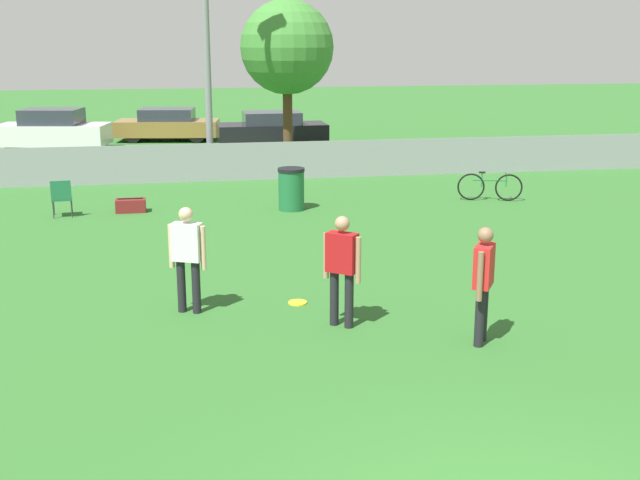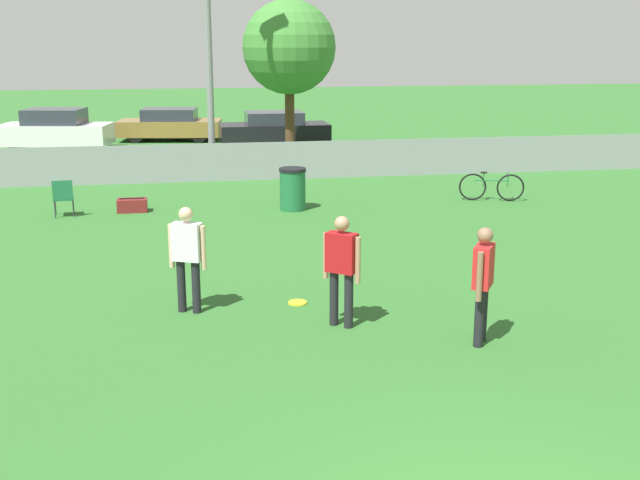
% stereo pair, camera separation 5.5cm
% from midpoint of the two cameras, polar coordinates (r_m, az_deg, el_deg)
% --- Properties ---
extents(fence_backline, '(24.59, 0.07, 1.21)m').
position_cam_midpoint_polar(fence_backline, '(23.54, -3.43, 5.64)').
color(fence_backline, gray).
rests_on(fence_backline, ground_plane).
extents(tree_near_pole, '(3.09, 3.09, 5.27)m').
position_cam_midpoint_polar(tree_near_pole, '(27.18, -2.15, 13.51)').
color(tree_near_pole, '#4C331E').
rests_on(tree_near_pole, ground_plane).
extents(player_defender_red, '(0.42, 0.52, 1.64)m').
position_cam_midpoint_polar(player_defender_red, '(11.05, 11.65, -2.60)').
color(player_defender_red, black).
rests_on(player_defender_red, ground_plane).
extents(player_receiver_white, '(0.55, 0.38, 1.64)m').
position_cam_midpoint_polar(player_receiver_white, '(12.22, -9.29, -0.84)').
color(player_receiver_white, black).
rests_on(player_receiver_white, ground_plane).
extents(player_thrower_red, '(0.48, 0.45, 1.64)m').
position_cam_midpoint_polar(player_thrower_red, '(11.48, 1.68, -1.66)').
color(player_thrower_red, black).
rests_on(player_thrower_red, ground_plane).
extents(frisbee_disc, '(0.30, 0.30, 0.03)m').
position_cam_midpoint_polar(frisbee_disc, '(12.73, -1.48, -4.47)').
color(frisbee_disc, yellow).
rests_on(frisbee_disc, ground_plane).
extents(folding_chair_sideline, '(0.50, 0.50, 0.88)m').
position_cam_midpoint_polar(folding_chair_sideline, '(19.55, -17.72, 3.00)').
color(folding_chair_sideline, '#333338').
rests_on(folding_chair_sideline, ground_plane).
extents(bicycle_sideline, '(1.59, 0.58, 0.74)m').
position_cam_midpoint_polar(bicycle_sideline, '(20.95, 12.18, 3.72)').
color(bicycle_sideline, black).
rests_on(bicycle_sideline, ground_plane).
extents(trash_bin, '(0.65, 0.65, 1.02)m').
position_cam_midpoint_polar(trash_bin, '(19.39, -1.88, 3.65)').
color(trash_bin, '#1E6638').
rests_on(trash_bin, ground_plane).
extents(gear_bag_sideline, '(0.70, 0.39, 0.34)m').
position_cam_midpoint_polar(gear_bag_sideline, '(19.73, -13.13, 2.42)').
color(gear_bag_sideline, maroon).
rests_on(gear_bag_sideline, ground_plane).
extents(parked_car_white, '(4.21, 2.43, 1.50)m').
position_cam_midpoint_polar(parked_car_white, '(31.36, -18.24, 7.43)').
color(parked_car_white, black).
rests_on(parked_car_white, ground_plane).
extents(parked_car_tan, '(4.22, 2.28, 1.28)m').
position_cam_midpoint_polar(parked_car_tan, '(32.91, -10.58, 8.06)').
color(parked_car_tan, black).
rests_on(parked_car_tan, ground_plane).
extents(parked_car_dark, '(4.14, 1.81, 1.29)m').
position_cam_midpoint_polar(parked_car_dark, '(30.89, -3.22, 7.91)').
color(parked_car_dark, black).
rests_on(parked_car_dark, ground_plane).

